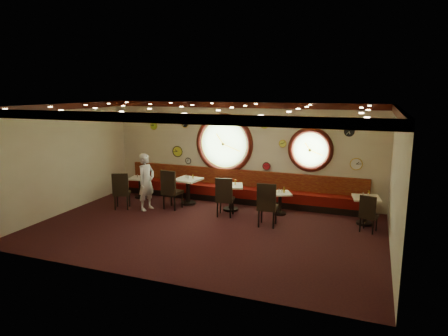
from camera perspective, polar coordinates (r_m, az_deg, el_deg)
floor at (r=10.61m, az=-2.67°, el=-8.68°), size 9.00×6.00×0.00m
ceiling at (r=9.99m, az=-2.84°, el=8.85°), size 9.00×6.00×0.02m
wall_back at (r=12.94m, az=2.53°, el=2.28°), size 9.00×0.02×3.20m
wall_front at (r=7.60m, az=-11.79°, el=-4.39°), size 9.00×0.02×3.20m
wall_left at (r=12.64m, az=-21.83°, el=1.26°), size 0.02×6.00×3.20m
wall_right at (r=9.38m, az=23.38°, el=-2.10°), size 0.02×6.00×3.20m
molding_back at (r=12.75m, az=2.52°, el=8.97°), size 9.00×0.10×0.18m
molding_front at (r=7.38m, az=-12.06°, el=7.06°), size 9.00×0.10×0.18m
molding_left at (r=12.45m, az=-22.17°, el=8.11°), size 0.10×6.00×0.18m
molding_right at (r=9.18m, az=23.81°, el=7.14°), size 0.10×6.00×0.18m
banquette_base at (r=13.00m, az=2.09°, el=-4.44°), size 8.00×0.55×0.20m
banquette_seat at (r=12.94m, az=2.10°, el=-3.37°), size 8.00×0.55×0.30m
banquette_back at (r=13.05m, az=2.42°, el=-1.44°), size 8.00×0.10×0.55m
porthole_left_glass at (r=13.10m, az=0.04°, el=3.51°), size 1.66×0.02×1.66m
porthole_left_frame at (r=13.08m, az=0.02°, el=3.50°), size 1.98×0.18×1.98m
porthole_left_ring at (r=13.06m, az=-0.03°, el=3.48°), size 1.61×0.03×1.61m
porthole_right_glass at (r=12.41m, az=12.24°, el=2.58°), size 1.10×0.02×1.10m
porthole_right_frame at (r=12.39m, az=12.23°, el=2.57°), size 1.38×0.18×1.38m
porthole_right_ring at (r=12.36m, az=12.21°, el=2.55°), size 1.09×0.03×1.09m
wall_clock_0 at (r=13.68m, az=-5.12°, el=1.04°), size 0.20×0.03×0.20m
wall_clock_1 at (r=12.31m, az=18.37°, el=0.54°), size 0.34×0.03×0.34m
wall_clock_2 at (r=12.50m, az=8.39°, el=3.48°), size 0.22×0.03×0.22m
wall_clock_3 at (r=12.19m, az=17.47°, el=5.01°), size 0.28×0.03×0.28m
wall_clock_4 at (r=12.74m, az=6.10°, el=0.26°), size 0.24×0.03×0.24m
wall_clock_5 at (r=13.55m, az=-5.59°, el=6.27°), size 0.24×0.03×0.24m
wall_clock_6 at (r=13.80m, az=-6.64°, el=2.36°), size 0.36×0.03×0.36m
wall_clock_7 at (r=14.13m, az=-9.98°, el=5.95°), size 0.26×0.03×0.26m
wall_clock_8 at (r=12.58m, az=5.78°, el=6.34°), size 0.30×0.03×0.30m
table_a at (r=13.72m, az=-11.89°, el=-2.38°), size 0.73×0.73×0.70m
table_b at (r=12.70m, az=-5.18°, el=-2.88°), size 0.85×0.85×0.83m
table_c at (r=12.03m, az=0.96°, el=-3.78°), size 0.91×0.91×0.78m
table_d at (r=11.78m, az=7.99°, el=-4.63°), size 0.79×0.79×0.66m
table_e at (r=11.46m, az=19.57°, el=-5.30°), size 0.80×0.80×0.76m
chair_a at (r=12.48m, az=-14.50°, el=-2.87°), size 0.63×0.63×0.70m
chair_b at (r=12.18m, az=-7.65°, el=-2.71°), size 0.57×0.57×0.76m
chair_c at (r=11.38m, az=0.08°, el=-3.81°), size 0.55×0.55×0.71m
chair_d at (r=10.60m, az=6.16°, el=-4.84°), size 0.54×0.54×0.75m
chair_e at (r=10.82m, az=19.92°, el=-5.85°), size 0.50×0.50×0.61m
condiment_a_salt at (r=13.72m, az=-12.28°, el=-1.10°), size 0.03×0.03×0.09m
condiment_b_salt at (r=12.74m, az=-5.43°, el=-1.18°), size 0.04×0.04×0.10m
condiment_c_salt at (r=12.00m, az=0.93°, el=-2.11°), size 0.04×0.04×0.11m
condiment_d_salt at (r=11.71m, az=7.85°, el=-3.21°), size 0.04×0.04×0.11m
condiment_a_pepper at (r=13.62m, az=-11.75°, el=-1.12°), size 0.04×0.04×0.11m
condiment_b_pepper at (r=12.57m, az=-5.16°, el=-1.32°), size 0.04×0.04×0.11m
condiment_c_pepper at (r=11.90m, az=0.78°, el=-2.29°), size 0.03×0.03×0.09m
condiment_d_pepper at (r=11.72m, az=8.25°, el=-3.24°), size 0.04×0.04×0.10m
condiment_a_bottle at (r=13.66m, az=-11.22°, el=-0.99°), size 0.05×0.05×0.15m
condiment_b_bottle at (r=12.62m, az=-4.46°, el=-1.19°), size 0.04×0.04×0.14m
condiment_c_bottle at (r=11.97m, az=1.62°, el=-2.05°), size 0.05×0.05×0.16m
condiment_d_bottle at (r=11.70m, az=8.58°, el=-3.09°), size 0.05×0.05×0.17m
condiment_e_salt at (r=11.45m, az=19.25°, el=-3.57°), size 0.04×0.04×0.10m
condiment_e_pepper at (r=11.38m, az=19.90°, el=-3.67°), size 0.04×0.04×0.11m
condiment_e_bottle at (r=11.41m, az=19.94°, el=-3.47°), size 0.05×0.05×0.18m
waiter at (r=12.24m, az=-11.03°, el=-1.95°), size 0.53×0.70×1.72m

